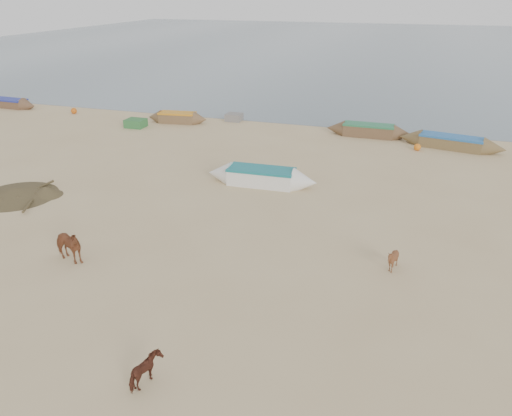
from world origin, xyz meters
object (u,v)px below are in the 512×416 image
at_px(calf_front, 393,260).
at_px(calf_right, 147,372).
at_px(cow_adult, 67,246).
at_px(near_canoe, 261,177).

distance_m(calf_front, calf_right, 9.81).
relative_size(cow_adult, near_canoe, 0.27).
xyz_separation_m(calf_right, near_canoe, (-1.52, 14.89, 0.01)).
height_order(cow_adult, calf_front, cow_adult).
xyz_separation_m(calf_front, calf_right, (-5.72, -7.97, -0.02)).
distance_m(cow_adult, calf_front, 12.23).
xyz_separation_m(calf_front, near_canoe, (-7.24, 6.91, -0.01)).
relative_size(cow_adult, calf_right, 1.83).
distance_m(calf_right, near_canoe, 14.96).
height_order(cow_adult, near_canoe, cow_adult).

